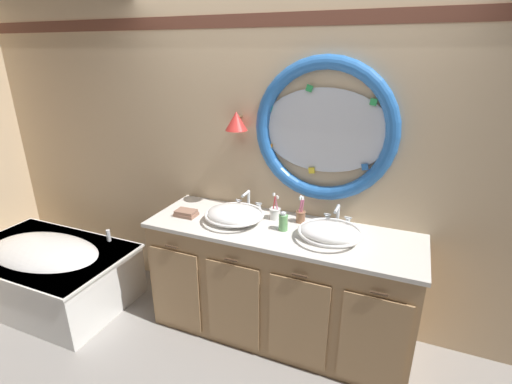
# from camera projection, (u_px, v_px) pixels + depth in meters

# --- Properties ---
(ground_plane) EXTENTS (14.00, 14.00, 0.00)m
(ground_plane) POSITION_uv_depth(u_px,v_px,m) (254.00, 347.00, 2.87)
(ground_plane) COLOR gray
(back_wall_assembly) EXTENTS (6.40, 0.26, 2.60)m
(back_wall_assembly) POSITION_uv_depth(u_px,v_px,m) (286.00, 161.00, 2.89)
(back_wall_assembly) COLOR #D6B78E
(back_wall_assembly) RESTS_ON ground_plane
(vanity_counter) EXTENTS (1.99, 0.66, 0.92)m
(vanity_counter) POSITION_uv_depth(u_px,v_px,m) (279.00, 282.00, 2.87)
(vanity_counter) COLOR tan
(vanity_counter) RESTS_ON ground_plane
(bathtub) EXTENTS (1.46, 0.89, 0.60)m
(bathtub) POSITION_uv_depth(u_px,v_px,m) (48.00, 269.00, 3.33)
(bathtub) COLOR white
(bathtub) RESTS_ON ground_plane
(sink_basin_left) EXTENTS (0.45, 0.45, 0.12)m
(sink_basin_left) POSITION_uv_depth(u_px,v_px,m) (234.00, 214.00, 2.79)
(sink_basin_left) COLOR white
(sink_basin_left) RESTS_ON vanity_counter
(sink_basin_right) EXTENTS (0.44, 0.44, 0.11)m
(sink_basin_right) POSITION_uv_depth(u_px,v_px,m) (330.00, 232.00, 2.53)
(sink_basin_right) COLOR white
(sink_basin_right) RESTS_ON vanity_counter
(faucet_set_left) EXTENTS (0.23, 0.14, 0.17)m
(faucet_set_left) POSITION_uv_depth(u_px,v_px,m) (248.00, 202.00, 3.01)
(faucet_set_left) COLOR silver
(faucet_set_left) RESTS_ON vanity_counter
(faucet_set_right) EXTENTS (0.20, 0.15, 0.16)m
(faucet_set_right) POSITION_uv_depth(u_px,v_px,m) (337.00, 217.00, 2.75)
(faucet_set_right) COLOR silver
(faucet_set_right) RESTS_ON vanity_counter
(toothbrush_holder_left) EXTENTS (0.09, 0.09, 0.21)m
(toothbrush_holder_left) POSITION_uv_depth(u_px,v_px,m) (275.00, 213.00, 2.85)
(toothbrush_holder_left) COLOR white
(toothbrush_holder_left) RESTS_ON vanity_counter
(toothbrush_holder_right) EXTENTS (0.08, 0.08, 0.21)m
(toothbrush_holder_right) POSITION_uv_depth(u_px,v_px,m) (301.00, 215.00, 2.79)
(toothbrush_holder_right) COLOR #996647
(toothbrush_holder_right) RESTS_ON vanity_counter
(soap_dispenser) EXTENTS (0.06, 0.07, 0.15)m
(soap_dispenser) POSITION_uv_depth(u_px,v_px,m) (283.00, 222.00, 2.67)
(soap_dispenser) COLOR #6BAD66
(soap_dispenser) RESTS_ON vanity_counter
(folded_hand_towel) EXTENTS (0.17, 0.11, 0.05)m
(folded_hand_towel) POSITION_uv_depth(u_px,v_px,m) (186.00, 213.00, 2.91)
(folded_hand_towel) COLOR #936B56
(folded_hand_towel) RESTS_ON vanity_counter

